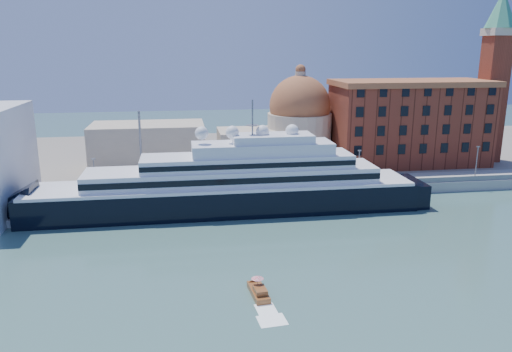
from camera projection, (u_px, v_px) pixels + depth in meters
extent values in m
plane|color=#355C5B|center=(251.00, 253.00, 84.88)|extent=(400.00, 400.00, 0.00)
cube|color=gray|center=(231.00, 191.00, 117.11)|extent=(180.00, 10.00, 2.50)
cube|color=slate|center=(218.00, 155.00, 156.41)|extent=(260.00, 72.00, 2.00)
cube|color=slate|center=(233.00, 188.00, 112.34)|extent=(180.00, 0.10, 1.20)
cube|color=black|center=(223.00, 201.00, 105.93)|extent=(81.80, 12.58, 6.82)
cone|color=black|center=(9.00, 210.00, 99.70)|extent=(10.49, 12.58, 12.58)
cube|color=black|center=(405.00, 194.00, 111.90)|extent=(6.29, 11.54, 6.29)
cube|color=white|center=(223.00, 184.00, 105.00)|extent=(79.70, 12.79, 0.63)
cube|color=white|center=(233.00, 175.00, 104.83)|extent=(60.82, 10.49, 3.15)
cube|color=black|center=(236.00, 182.00, 99.82)|extent=(60.82, 0.15, 1.26)
cube|color=white|center=(248.00, 161.00, 104.55)|extent=(44.04, 9.44, 2.73)
cube|color=white|center=(262.00, 148.00, 104.35)|extent=(29.36, 8.39, 2.52)
cube|color=white|center=(272.00, 138.00, 104.13)|extent=(16.78, 7.34, 1.68)
cylinder|color=slate|center=(252.00, 118.00, 102.42)|extent=(0.31, 0.31, 7.34)
sphere|color=white|center=(202.00, 133.00, 101.63)|extent=(2.73, 2.73, 2.73)
sphere|color=white|center=(232.00, 132.00, 102.55)|extent=(2.73, 2.73, 2.73)
sphere|color=white|center=(262.00, 132.00, 103.46)|extent=(2.73, 2.73, 2.73)
sphere|color=white|center=(292.00, 131.00, 104.37)|extent=(2.73, 2.73, 2.73)
cube|color=white|center=(41.00, 220.00, 99.32)|extent=(13.10, 5.03, 1.72)
cube|color=white|center=(51.00, 212.00, 99.40)|extent=(4.44, 2.93, 1.29)
cube|color=brown|center=(258.00, 293.00, 70.39)|extent=(2.57, 6.17, 1.00)
cube|color=brown|center=(260.00, 291.00, 69.23)|extent=(1.84, 2.65, 0.80)
cylinder|color=slate|center=(258.00, 283.00, 70.54)|extent=(0.06, 0.06, 1.60)
cone|color=red|center=(258.00, 277.00, 70.32)|extent=(1.80, 1.80, 0.40)
cube|color=maroon|center=(409.00, 125.00, 138.92)|extent=(42.00, 18.00, 22.00)
cube|color=#9A5632|center=(413.00, 83.00, 136.04)|extent=(43.00, 19.00, 1.50)
cube|color=maroon|center=(491.00, 100.00, 140.77)|extent=(6.00, 6.00, 35.00)
cube|color=beige|center=(499.00, 32.00, 136.12)|extent=(7.00, 7.00, 2.00)
cone|color=#479D75|center=(502.00, 9.00, 134.62)|extent=(8.40, 8.40, 10.00)
cylinder|color=beige|center=(299.00, 138.00, 141.32)|extent=(18.00, 18.00, 14.00)
sphere|color=#9A5632|center=(300.00, 106.00, 139.06)|extent=(17.00, 17.00, 17.00)
cylinder|color=beige|center=(300.00, 77.00, 137.06)|extent=(3.00, 3.00, 3.00)
cube|color=beige|center=(251.00, 148.00, 137.88)|extent=(18.00, 14.00, 10.00)
cube|color=beige|center=(148.00, 146.00, 135.49)|extent=(30.00, 16.00, 12.00)
cylinder|color=slate|center=(95.00, 177.00, 108.58)|extent=(0.24, 0.24, 8.00)
cube|color=slate|center=(93.00, 159.00, 107.55)|extent=(0.80, 0.30, 0.25)
cylinder|color=slate|center=(232.00, 172.00, 112.92)|extent=(0.24, 0.24, 8.00)
cube|color=slate|center=(232.00, 155.00, 111.89)|extent=(0.80, 0.30, 0.25)
cylinder|color=slate|center=(359.00, 168.00, 117.27)|extent=(0.24, 0.24, 8.00)
cube|color=slate|center=(360.00, 150.00, 116.24)|extent=(0.80, 0.30, 0.25)
cylinder|color=slate|center=(476.00, 163.00, 121.61)|extent=(0.24, 0.24, 8.00)
cube|color=slate|center=(478.00, 147.00, 120.58)|extent=(0.80, 0.30, 0.25)
cylinder|color=slate|center=(141.00, 152.00, 110.68)|extent=(0.50, 0.50, 18.00)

